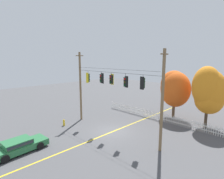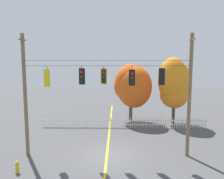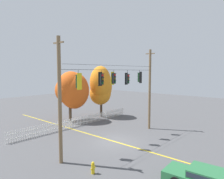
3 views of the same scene
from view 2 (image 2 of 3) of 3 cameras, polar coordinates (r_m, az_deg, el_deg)
The scene contains 12 objects.
ground at distance 17.95m, azimuth -1.25°, elevation -15.55°, with size 80.00×80.00×0.00m, color #4C4C4F.
lane_centerline_stripe at distance 17.95m, azimuth -1.25°, elevation -15.54°, with size 0.16×36.00×0.01m, color gold.
signal_support_span at distance 16.70m, azimuth -1.29°, elevation -1.30°, with size 11.93×1.10×8.77m.
traffic_signal_westbound_side at distance 17.24m, azimuth -15.36°, elevation 2.71°, with size 0.43×0.38×1.48m.
traffic_signal_eastbound_side at distance 16.72m, azimuth -7.35°, elevation 3.15°, with size 0.43×0.38×1.33m.
traffic_signal_northbound_primary at distance 16.56m, azimuth -2.03°, elevation 3.21°, with size 0.43×0.38×1.32m.
traffic_signal_northbound_secondary at distance 16.58m, azimuth 4.86°, elevation 2.88°, with size 0.43×0.38×1.40m.
traffic_signal_southbound_primary at distance 16.80m, azimuth 11.88°, elevation 3.11°, with size 0.43×0.38×1.33m.
white_picket_fence at distance 24.23m, azimuth 2.86°, elevation -8.00°, with size 16.66×0.06×1.06m.
autumn_maple_near_fence at distance 26.02m, azimuth 4.85°, elevation 1.14°, with size 4.18×3.98×6.40m.
autumn_maple_mid at distance 25.90m, azimuth 14.82°, elevation 1.14°, with size 3.61×3.26×7.15m.
fire_hydrant at distance 16.41m, azimuth -21.96°, elevation -17.00°, with size 0.38×0.22×0.78m.
Camera 2 is at (0.73, -16.47, 7.08)m, focal length 37.78 mm.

